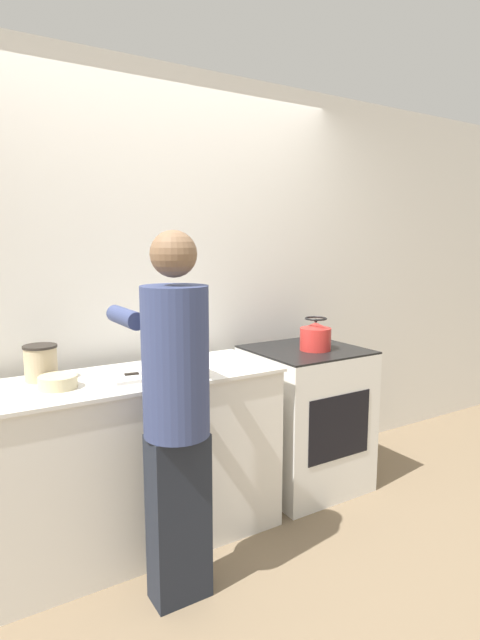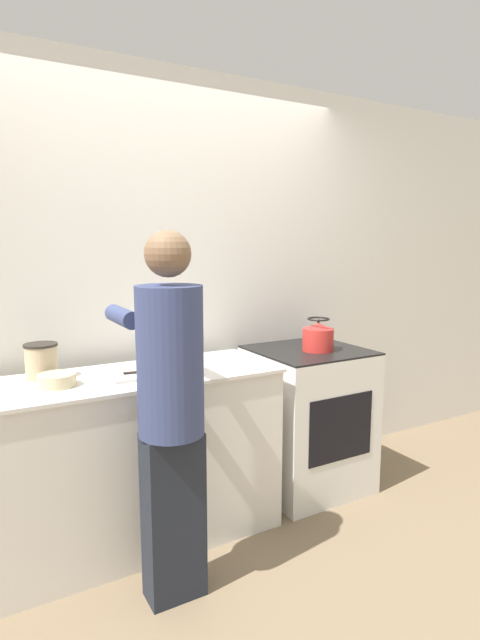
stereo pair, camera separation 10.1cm
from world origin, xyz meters
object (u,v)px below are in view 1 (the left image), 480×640
Objects in this scene: knife at (142,373)px; canister_jar at (41,363)px; oven at (305,417)px; person at (175,404)px; cutting_board at (138,376)px; kettle at (315,336)px.

knife is 0.49m from canister_jar.
oven is 1.67m from canister_jar.
oven is 1.34m from person.
oven is at bearing 4.48° from cutting_board.
canister_jar is (-0.42, 0.64, 0.10)m from person.
cutting_board is 1.37× the size of kettle.
kettle is 1.17× the size of canister_jar.
person is 8.90× the size of knife.
kettle is (1.17, 0.48, 0.10)m from person.
kettle is (1.16, 0.03, 0.07)m from knife.
person is (-1.15, -0.54, 0.44)m from oven.
kettle is at bearing -5.94° from canister_jar.
knife is 1.16m from kettle.
cutting_board is (-0.00, 0.45, 0.02)m from person.
knife is (-1.13, -0.09, 0.48)m from oven.
cutting_board is 0.47m from canister_jar.
person reaches higher than cutting_board.
person is at bearing -157.90° from kettle.
cutting_board is 1.61× the size of canister_jar.
oven is 5.18× the size of canister_jar.
person is 1.27m from kettle.
oven is at bearing 25.00° from person.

